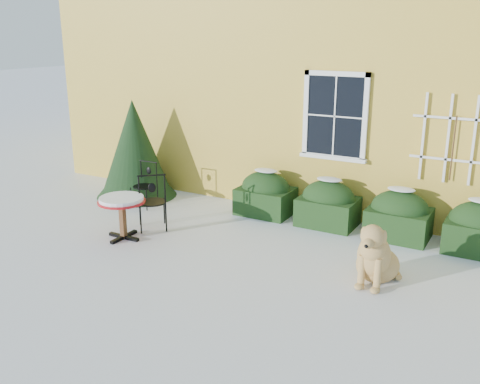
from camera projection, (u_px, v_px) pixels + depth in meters
The scene contains 8 objects.
ground at pixel (209, 263), 8.35m from camera, with size 80.00×80.00×0.00m, color white.
house at pixel (359, 42), 13.25m from camera, with size 12.40×8.40×6.40m.
hedge_row at pixel (362, 210), 9.58m from camera, with size 4.95×0.80×0.91m.
evergreen_shrub at pixel (135, 158), 11.54m from camera, with size 1.74×1.74×2.10m.
bistro_table at pixel (122, 204), 9.17m from camera, with size 0.81×0.81×0.76m.
patio_chair_near at pixel (152, 201), 9.62m from camera, with size 0.67×0.67×1.08m.
patio_chair_far at pixel (145, 185), 10.94m from camera, with size 0.44×0.44×0.92m.
dog at pixel (375, 258), 7.57m from camera, with size 0.66×1.09×0.98m.
Camera 1 is at (4.21, -6.43, 3.48)m, focal length 40.00 mm.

